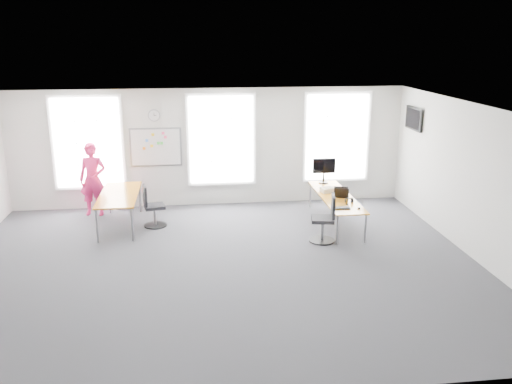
{
  "coord_description": "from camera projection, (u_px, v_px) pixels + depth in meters",
  "views": [
    {
      "loc": [
        -0.47,
        -9.59,
        4.26
      ],
      "look_at": [
        0.85,
        1.2,
        1.1
      ],
      "focal_mm": 38.0,
      "sensor_mm": 36.0,
      "label": 1
    }
  ],
  "objects": [
    {
      "name": "keyboard",
      "position": [
        341.0,
        208.0,
        11.65
      ],
      "size": [
        0.43,
        0.22,
        0.02
      ],
      "primitive_type": "cube",
      "rotation": [
        0.0,
        0.0,
        -0.18
      ],
      "color": "black",
      "rests_on": "desk_right"
    },
    {
      "name": "lens_cap",
      "position": [
        347.0,
        204.0,
        11.93
      ],
      "size": [
        0.08,
        0.08,
        0.01
      ],
      "primitive_type": "cylinder",
      "rotation": [
        0.0,
        0.0,
        -0.14
      ],
      "color": "black",
      "rests_on": "desk_right"
    },
    {
      "name": "wall_back",
      "position": [
        210.0,
        148.0,
        13.78
      ],
      "size": [
        10.0,
        0.0,
        10.0
      ],
      "primitive_type": "plane",
      "rotation": [
        1.57,
        0.0,
        0.0
      ],
      "color": "silver",
      "rests_on": "ground"
    },
    {
      "name": "mouse",
      "position": [
        359.0,
        208.0,
        11.63
      ],
      "size": [
        0.08,
        0.11,
        0.04
      ],
      "primitive_type": "ellipsoid",
      "rotation": [
        0.0,
        0.0,
        -0.24
      ],
      "color": "black",
      "rests_on": "desk_right"
    },
    {
      "name": "monitor",
      "position": [
        324.0,
        168.0,
        13.55
      ],
      "size": [
        0.57,
        0.23,
        0.64
      ],
      "rotation": [
        0.0,
        0.0,
        -0.03
      ],
      "color": "black",
      "rests_on": "desk_right"
    },
    {
      "name": "window_mid",
      "position": [
        221.0,
        140.0,
        13.73
      ],
      "size": [
        1.6,
        0.06,
        2.2
      ],
      "primitive_type": "cube",
      "color": "white",
      "rests_on": "wall_back"
    },
    {
      "name": "desk_right",
      "position": [
        336.0,
        198.0,
        12.58
      ],
      "size": [
        0.73,
        2.74,
        0.67
      ],
      "color": "#BE6F21",
      "rests_on": "ground"
    },
    {
      "name": "headphones",
      "position": [
        349.0,
        200.0,
        12.06
      ],
      "size": [
        0.18,
        0.1,
        0.11
      ],
      "rotation": [
        0.0,
        0.0,
        0.1
      ],
      "color": "black",
      "rests_on": "desk_right"
    },
    {
      "name": "floor",
      "position": [
        220.0,
        266.0,
        10.39
      ],
      "size": [
        10.0,
        10.0,
        0.0
      ],
      "primitive_type": "plane",
      "color": "#28282D",
      "rests_on": "ground"
    },
    {
      "name": "wall_front",
      "position": [
        238.0,
        287.0,
        6.16
      ],
      "size": [
        10.0,
        0.0,
        10.0
      ],
      "primitive_type": "plane",
      "rotation": [
        -1.57,
        0.0,
        0.0
      ],
      "color": "silver",
      "rests_on": "ground"
    },
    {
      "name": "chair_left",
      "position": [
        152.0,
        208.0,
        12.42
      ],
      "size": [
        0.53,
        0.53,
        0.99
      ],
      "rotation": [
        0.0,
        0.0,
        1.78
      ],
      "color": "black",
      "rests_on": "ground"
    },
    {
      "name": "laptop_sleeve",
      "position": [
        341.0,
        193.0,
        12.36
      ],
      "size": [
        0.33,
        0.26,
        0.26
      ],
      "rotation": [
        0.0,
        0.0,
        -0.32
      ],
      "color": "black",
      "rests_on": "desk_right"
    },
    {
      "name": "wall_clock",
      "position": [
        154.0,
        115.0,
        13.36
      ],
      "size": [
        0.3,
        0.04,
        0.3
      ],
      "primitive_type": "cylinder",
      "rotation": [
        1.57,
        0.0,
        0.0
      ],
      "color": "gray",
      "rests_on": "wall_back"
    },
    {
      "name": "window_right",
      "position": [
        336.0,
        137.0,
        14.08
      ],
      "size": [
        1.6,
        0.06,
        2.2
      ],
      "primitive_type": "cube",
      "color": "white",
      "rests_on": "wall_back"
    },
    {
      "name": "chair_right",
      "position": [
        325.0,
        221.0,
        11.5
      ],
      "size": [
        0.55,
        0.55,
        1.03
      ],
      "rotation": [
        0.0,
        0.0,
        -1.76
      ],
      "color": "black",
      "rests_on": "ground"
    },
    {
      "name": "wall_right",
      "position": [
        475.0,
        182.0,
        10.55
      ],
      "size": [
        0.0,
        10.0,
        10.0
      ],
      "primitive_type": "plane",
      "rotation": [
        1.57,
        0.0,
        -1.57
      ],
      "color": "silver",
      "rests_on": "ground"
    },
    {
      "name": "paper_stack",
      "position": [
        328.0,
        190.0,
        12.85
      ],
      "size": [
        0.37,
        0.31,
        0.11
      ],
      "primitive_type": "cube",
      "rotation": [
        0.0,
        0.0,
        0.26
      ],
      "color": "beige",
      "rests_on": "desk_right"
    },
    {
      "name": "ceiling",
      "position": [
        217.0,
        109.0,
        9.55
      ],
      "size": [
        10.0,
        10.0,
        0.0
      ],
      "primitive_type": "plane",
      "rotation": [
        3.14,
        0.0,
        0.0
      ],
      "color": "white",
      "rests_on": "ground"
    },
    {
      "name": "window_left",
      "position": [
        88.0,
        143.0,
        13.35
      ],
      "size": [
        1.6,
        0.06,
        2.2
      ],
      "primitive_type": "cube",
      "color": "white",
      "rests_on": "wall_back"
    },
    {
      "name": "tv",
      "position": [
        414.0,
        119.0,
        13.18
      ],
      "size": [
        0.06,
        0.9,
        0.55
      ],
      "primitive_type": "cube",
      "color": "black",
      "rests_on": "wall_right"
    },
    {
      "name": "whiteboard",
      "position": [
        156.0,
        147.0,
        13.58
      ],
      "size": [
        1.2,
        0.03,
        0.9
      ],
      "primitive_type": "cube",
      "color": "silver",
      "rests_on": "wall_back"
    },
    {
      "name": "desk_left",
      "position": [
        119.0,
        197.0,
        12.36
      ],
      "size": [
        0.85,
        2.13,
        0.78
      ],
      "color": "#BE6F21",
      "rests_on": "ground"
    },
    {
      "name": "person",
      "position": [
        93.0,
        179.0,
        13.11
      ],
      "size": [
        0.7,
        0.51,
        1.79
      ],
      "primitive_type": "imported",
      "rotation": [
        0.0,
        0.0,
        -0.12
      ],
      "color": "#D82260",
      "rests_on": "ground"
    }
  ]
}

